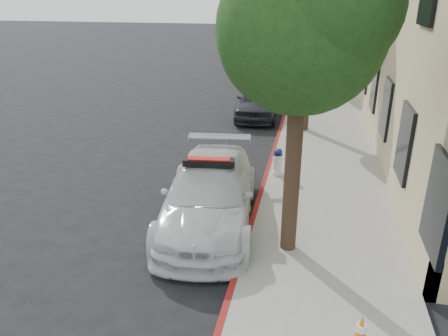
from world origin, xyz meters
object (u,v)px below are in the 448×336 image
parked_car_mid (258,100)px  fire_hydrant (278,162)px  police_car (209,194)px  parked_car_far (285,62)px  traffic_cone (360,335)px

parked_car_mid → fire_hydrant: (1.41, -6.33, -0.17)m
police_car → parked_car_far: (0.10, 19.60, -0.02)m
parked_car_mid → fire_hydrant: size_ratio=5.35×
parked_car_mid → fire_hydrant: bearing=-80.2°
police_car → traffic_cone: size_ratio=7.36×
parked_car_far → traffic_cone: (2.85, -23.07, -0.19)m
police_car → fire_hydrant: size_ratio=6.65×
fire_hydrant → traffic_cone: bearing=-75.0°
police_car → parked_car_far: 19.60m
police_car → parked_car_far: size_ratio=1.21×
parked_car_mid → traffic_cone: size_ratio=5.92×
parked_car_mid → traffic_cone: 12.88m
parked_car_mid → police_car: bearing=-91.7°
police_car → parked_car_mid: size_ratio=1.24×
parked_car_far → traffic_cone: 23.24m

